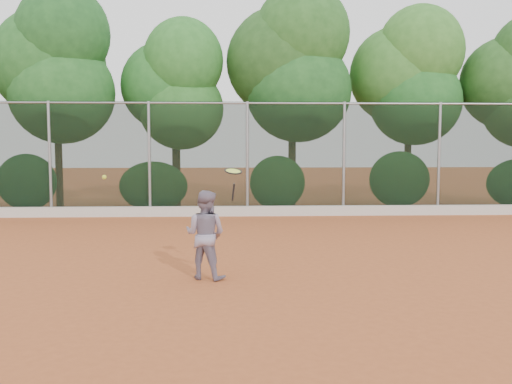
{
  "coord_description": "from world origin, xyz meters",
  "views": [
    {
      "loc": [
        -0.51,
        -10.57,
        2.27
      ],
      "look_at": [
        0.0,
        1.0,
        1.25
      ],
      "focal_mm": 40.0,
      "sensor_mm": 36.0,
      "label": 1
    }
  ],
  "objects": [
    {
      "name": "concrete_curb",
      "position": [
        0.0,
        6.82,
        0.15
      ],
      "size": [
        24.0,
        0.2,
        0.3
      ],
      "primitive_type": "cube",
      "color": "beige",
      "rests_on": "ground"
    },
    {
      "name": "tennis_ball_in_flight",
      "position": [
        -2.54,
        -1.34,
        1.71
      ],
      "size": [
        0.07,
        0.07,
        0.07
      ],
      "color": "#C3D330",
      "rests_on": "ground"
    },
    {
      "name": "ground",
      "position": [
        0.0,
        0.0,
        0.0
      ],
      "size": [
        80.0,
        80.0,
        0.0
      ],
      "primitive_type": "plane",
      "color": "#A85127",
      "rests_on": "ground"
    },
    {
      "name": "tennis_racket",
      "position": [
        -0.47,
        -1.3,
        1.76
      ],
      "size": [
        0.37,
        0.37,
        0.55
      ],
      "color": "black",
      "rests_on": "ground"
    },
    {
      "name": "tennis_player",
      "position": [
        -0.94,
        -1.2,
        0.74
      ],
      "size": [
        0.88,
        0.79,
        1.47
      ],
      "primitive_type": "imported",
      "rotation": [
        0.0,
        0.0,
        2.75
      ],
      "color": "gray",
      "rests_on": "ground"
    },
    {
      "name": "foliage_backdrop",
      "position": [
        -0.55,
        8.98,
        4.4
      ],
      "size": [
        23.7,
        3.63,
        7.55
      ],
      "color": "#422F19",
      "rests_on": "ground"
    },
    {
      "name": "chainlink_fence",
      "position": [
        -0.0,
        7.0,
        1.86
      ],
      "size": [
        24.09,
        0.09,
        3.5
      ],
      "color": "black",
      "rests_on": "ground"
    }
  ]
}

